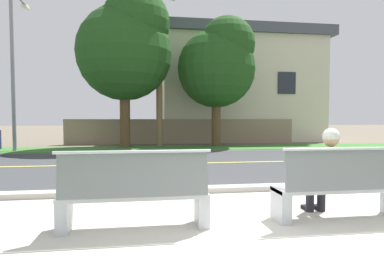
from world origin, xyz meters
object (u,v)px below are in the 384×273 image
(bench_right, at_px, (343,187))
(palm_tree_tall, at_px, (159,13))
(shade_tree_centre, at_px, (219,63))
(seated_person_olive, at_px, (327,169))
(bench_left, at_px, (135,194))
(shade_tree_left, at_px, (127,46))
(streetlamp, at_px, (14,58))

(bench_right, height_order, palm_tree_tall, palm_tree_tall)
(shade_tree_centre, bearing_deg, seated_person_olive, -96.34)
(bench_left, height_order, palm_tree_tall, palm_tree_tall)
(seated_person_olive, relative_size, shade_tree_centre, 0.19)
(bench_right, bearing_deg, bench_left, 180.00)
(shade_tree_left, bearing_deg, bench_right, -74.92)
(shade_tree_left, bearing_deg, shade_tree_centre, 3.27)
(bench_left, height_order, streetlamp, streetlamp)
(bench_right, distance_m, shade_tree_centre, 13.31)
(shade_tree_left, bearing_deg, palm_tree_tall, 17.63)
(bench_left, bearing_deg, shade_tree_left, 92.72)
(shade_tree_left, height_order, palm_tree_tall, palm_tree_tall)
(bench_right, height_order, shade_tree_centre, shade_tree_centre)
(bench_left, relative_size, shade_tree_left, 0.24)
(seated_person_olive, distance_m, shade_tree_centre, 13.10)
(bench_left, distance_m, palm_tree_tall, 14.39)
(streetlamp, bearing_deg, shade_tree_left, 10.13)
(bench_left, relative_size, shade_tree_centre, 0.28)
(bench_right, distance_m, seated_person_olive, 0.31)
(seated_person_olive, bearing_deg, palm_tree_tall, 97.40)
(palm_tree_tall, bearing_deg, shade_tree_left, -162.37)
(palm_tree_tall, bearing_deg, shade_tree_centre, -4.34)
(palm_tree_tall, bearing_deg, bench_right, -82.11)
(bench_right, distance_m, streetlamp, 14.61)
(bench_right, distance_m, palm_tree_tall, 14.47)
(shade_tree_centre, height_order, palm_tree_tall, palm_tree_tall)
(bench_left, height_order, shade_tree_left, shade_tree_left)
(streetlamp, relative_size, palm_tree_tall, 0.84)
(bench_left, xyz_separation_m, streetlamp, (-5.42, 11.56, 3.59))
(bench_right, relative_size, palm_tree_tall, 0.22)
(bench_left, bearing_deg, palm_tree_tall, 85.73)
(bench_right, bearing_deg, seated_person_olive, 128.49)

